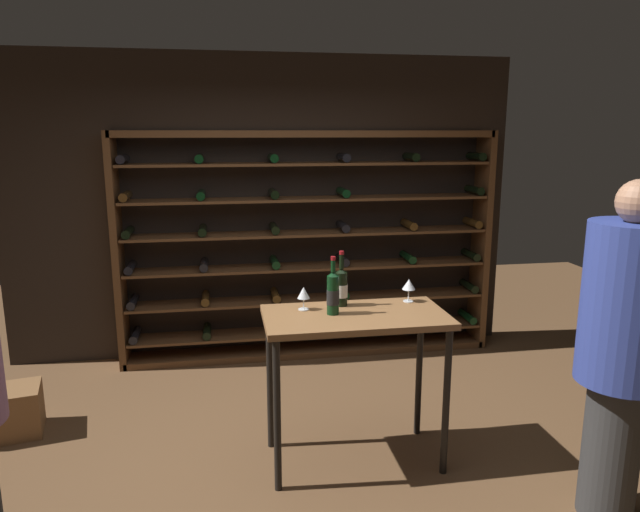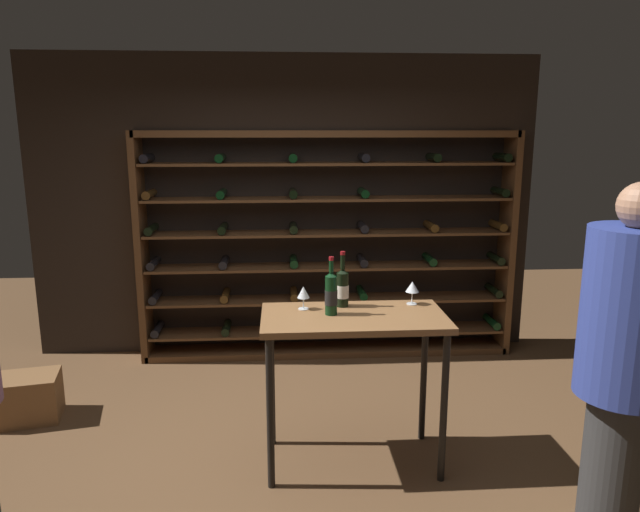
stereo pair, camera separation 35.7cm
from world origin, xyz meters
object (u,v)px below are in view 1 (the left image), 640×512
wine_glass_stemmed_right (304,294)px  wine_glass_stemmed_center (409,285)px  tasting_table (355,333)px  wine_crate (4,413)px  wine_bottle_black_capsule (341,287)px  person_guest_khaki (624,340)px  wine_bottle_red_label (333,293)px  wine_rack (308,247)px

wine_glass_stemmed_right → wine_glass_stemmed_center: (0.71, 0.06, 0.01)m
tasting_table → wine_glass_stemmed_center: bearing=26.2°
wine_crate → wine_glass_stemmed_right: bearing=-15.6°
wine_glass_stemmed_right → wine_bottle_black_capsule: bearing=10.6°
tasting_table → person_guest_khaki: bearing=-31.3°
wine_glass_stemmed_right → wine_glass_stemmed_center: size_ratio=0.98×
person_guest_khaki → wine_bottle_red_label: 1.61m
wine_bottle_black_capsule → wine_glass_stemmed_right: (-0.25, -0.05, -0.02)m
wine_glass_stemmed_right → wine_bottle_red_label: bearing=-35.6°
wine_crate → person_guest_khaki: bearing=-22.3°
wine_crate → wine_bottle_black_capsule: size_ratio=1.33×
person_guest_khaki → wine_crate: 3.98m
person_guest_khaki → wine_crate: person_guest_khaki is taller
wine_bottle_red_label → wine_crate: bearing=162.7°
wine_bottle_red_label → wine_glass_stemmed_right: size_ratio=2.44×
wine_rack → wine_bottle_red_label: wine_rack is taller
tasting_table → wine_glass_stemmed_right: size_ratio=7.63×
wine_rack → person_guest_khaki: bearing=-64.2°
wine_bottle_black_capsule → wine_bottle_red_label: bearing=-117.8°
wine_bottle_black_capsule → person_guest_khaki: bearing=-36.0°
tasting_table → wine_crate: bearing=163.1°
person_guest_khaki → wine_bottle_red_label: person_guest_khaki is taller
tasting_table → person_guest_khaki: size_ratio=0.61×
person_guest_khaki → wine_crate: bearing=-115.9°
person_guest_khaki → wine_bottle_red_label: bearing=-123.0°
wine_glass_stemmed_right → wine_crate: bearing=164.4°
tasting_table → person_guest_khaki: person_guest_khaki is taller
wine_crate → wine_bottle_red_label: (2.20, -0.69, 0.95)m
wine_rack → wine_bottle_red_label: (-0.13, -1.85, 0.08)m
wine_glass_stemmed_center → tasting_table: bearing=-153.8°
wine_crate → wine_glass_stemmed_center: size_ratio=3.16×
wine_bottle_black_capsule → wine_crate: bearing=167.1°
tasting_table → person_guest_khaki: (1.26, -0.77, 0.16)m
wine_crate → wine_glass_stemmed_center: (2.74, -0.51, 0.93)m
tasting_table → wine_bottle_black_capsule: bearing=105.3°
person_guest_khaki → wine_bottle_red_label: size_ratio=5.13×
wine_rack → wine_crate: size_ratio=7.20×
wine_crate → wine_bottle_red_label: 2.49m
person_guest_khaki → wine_glass_stemmed_center: bearing=-142.1°
tasting_table → wine_bottle_black_capsule: (-0.05, 0.19, 0.25)m
tasting_table → wine_crate: 2.54m
wine_rack → wine_glass_stemmed_right: wine_rack is taller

